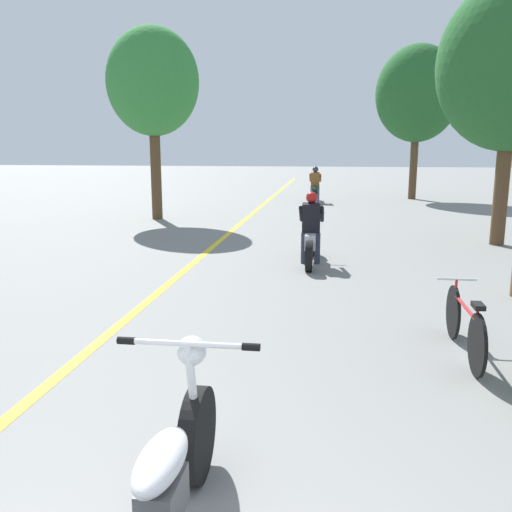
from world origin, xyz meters
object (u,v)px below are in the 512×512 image
at_px(bicycle_parked, 465,325).
at_px(motorcycle_foreground, 165,486).
at_px(roadside_tree_right_near, 512,66).
at_px(motorcycle_rider_far, 315,189).
at_px(roadside_tree_right_far, 418,94).
at_px(roadside_tree_left, 153,83).
at_px(motorcycle_rider_lead, 311,237).

bearing_deg(bicycle_parked, motorcycle_foreground, -125.15).
bearing_deg(roadside_tree_right_near, motorcycle_rider_far, 116.34).
bearing_deg(roadside_tree_right_far, roadside_tree_left, -138.35).
xyz_separation_m(roadside_tree_left, motorcycle_rider_lead, (5.00, -5.89, -3.56)).
relative_size(roadside_tree_left, bicycle_parked, 3.31).
xyz_separation_m(roadside_tree_right_near, roadside_tree_right_far, (-0.39, 11.09, 0.42)).
bearing_deg(roadside_tree_right_near, motorcycle_foreground, -114.08).
bearing_deg(motorcycle_rider_lead, roadside_tree_right_near, 32.12).
xyz_separation_m(motorcycle_rider_lead, bicycle_parked, (1.83, -4.53, -0.18)).
relative_size(roadside_tree_right_near, motorcycle_rider_lead, 2.87).
distance_m(roadside_tree_left, motorcycle_foreground, 14.89).
bearing_deg(motorcycle_foreground, bicycle_parked, 54.85).
distance_m(motorcycle_foreground, motorcycle_rider_lead, 7.83).
xyz_separation_m(roadside_tree_right_near, motorcycle_rider_far, (-4.48, 9.05, -3.39)).
relative_size(motorcycle_rider_lead, bicycle_parked, 1.17).
bearing_deg(roadside_tree_right_far, roadside_tree_right_near, -87.99).
distance_m(motorcycle_rider_lead, bicycle_parked, 4.89).
bearing_deg(motorcycle_rider_lead, roadside_tree_left, 130.35).
height_order(motorcycle_rider_lead, bicycle_parked, motorcycle_rider_lead).
bearing_deg(roadside_tree_left, motorcycle_foreground, -71.72).
bearing_deg(bicycle_parked, motorcycle_rider_lead, 112.06).
bearing_deg(roadside_tree_right_near, roadside_tree_right_far, 92.01).
height_order(roadside_tree_right_far, motorcycle_rider_far, roadside_tree_right_far).
xyz_separation_m(roadside_tree_right_near, roadside_tree_left, (-9.19, 3.26, 0.15)).
height_order(roadside_tree_right_far, motorcycle_rider_lead, roadside_tree_right_far).
distance_m(roadside_tree_right_near, bicycle_parked, 8.34).
bearing_deg(roadside_tree_right_near, roadside_tree_left, 160.45).
relative_size(roadside_tree_right_near, bicycle_parked, 3.36).
bearing_deg(roadside_tree_right_near, motorcycle_rider_lead, -147.88).
height_order(motorcycle_rider_far, bicycle_parked, motorcycle_rider_far).
bearing_deg(motorcycle_foreground, motorcycle_rider_lead, 86.49).
distance_m(roadside_tree_right_near, motorcycle_rider_lead, 6.01).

